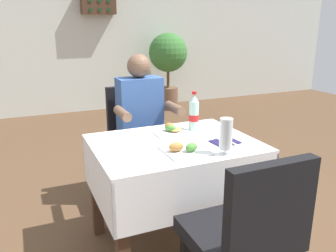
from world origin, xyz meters
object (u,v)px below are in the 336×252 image
at_px(chair_near_camera_side, 244,234).
at_px(potted_plant_corner, 168,59).
at_px(plate_far_diner, 171,130).
at_px(wall_bottle_rack, 98,1).
at_px(chair_far_diner_seat, 136,136).
at_px(plate_near_camera, 184,149).
at_px(napkin_cutlery_set, 225,142).
at_px(main_dining_table, 174,168).
at_px(cola_bottle_primary, 194,114).
at_px(beer_glass_left, 226,136).
at_px(seated_diner_far, 142,122).

bearing_deg(chair_near_camera_side, potted_plant_corner, 70.79).
bearing_deg(plate_far_diner, wall_bottle_rack, 84.12).
relative_size(chair_far_diner_seat, plate_near_camera, 3.77).
relative_size(plate_near_camera, napkin_cutlery_set, 1.34).
relative_size(napkin_cutlery_set, wall_bottle_rack, 0.34).
distance_m(main_dining_table, potted_plant_corner, 4.05).
bearing_deg(plate_near_camera, main_dining_table, 83.69).
relative_size(plate_far_diner, cola_bottle_primary, 0.85).
height_order(chair_near_camera_side, napkin_cutlery_set, chair_near_camera_side).
xyz_separation_m(plate_far_diner, wall_bottle_rack, (0.40, 3.87, 1.08)).
xyz_separation_m(cola_bottle_primary, potted_plant_corner, (1.34, 3.55, 0.02)).
bearing_deg(chair_near_camera_side, chair_far_diner_seat, 90.00).
xyz_separation_m(chair_far_diner_seat, napkin_cutlery_set, (0.30, -0.93, 0.21)).
relative_size(cola_bottle_primary, wall_bottle_rack, 0.51).
height_order(cola_bottle_primary, napkin_cutlery_set, cola_bottle_primary).
relative_size(plate_near_camera, beer_glass_left, 1.18).
bearing_deg(cola_bottle_primary, beer_glass_left, -96.13).
xyz_separation_m(chair_near_camera_side, wall_bottle_rack, (0.46, 4.84, 1.30)).
xyz_separation_m(plate_near_camera, potted_plant_corner, (1.59, 3.92, 0.12)).
height_order(beer_glass_left, wall_bottle_rack, wall_bottle_rack).
bearing_deg(seated_diner_far, napkin_cutlery_set, -71.40).
xyz_separation_m(chair_near_camera_side, cola_bottle_primary, (0.23, 0.96, 0.32)).
distance_m(seated_diner_far, plate_far_diner, 0.50).
distance_m(chair_near_camera_side, beer_glass_left, 0.59).
bearing_deg(chair_near_camera_side, main_dining_table, 90.00).
height_order(chair_near_camera_side, plate_near_camera, chair_near_camera_side).
height_order(beer_glass_left, potted_plant_corner, potted_plant_corner).
distance_m(chair_far_diner_seat, plate_far_diner, 0.65).
xyz_separation_m(chair_near_camera_side, plate_near_camera, (-0.02, 0.60, 0.22)).
bearing_deg(wall_bottle_rack, napkin_cutlery_set, -92.26).
bearing_deg(plate_near_camera, plate_far_diner, 77.53).
xyz_separation_m(plate_far_diner, cola_bottle_primary, (0.17, -0.01, 0.10)).
xyz_separation_m(chair_near_camera_side, potted_plant_corner, (1.57, 4.51, 0.34)).
height_order(plate_far_diner, wall_bottle_rack, wall_bottle_rack).
bearing_deg(napkin_cutlery_set, seated_diner_far, 108.60).
distance_m(chair_near_camera_side, potted_plant_corner, 4.79).
height_order(main_dining_table, wall_bottle_rack, wall_bottle_rack).
xyz_separation_m(napkin_cutlery_set, potted_plant_corner, (1.28, 3.86, 0.14)).
height_order(plate_far_diner, beer_glass_left, beer_glass_left).
bearing_deg(seated_diner_far, chair_far_diner_seat, 100.07).
bearing_deg(chair_far_diner_seat, chair_near_camera_side, -90.00).
bearing_deg(beer_glass_left, potted_plant_corner, 71.01).
bearing_deg(wall_bottle_rack, cola_bottle_primary, -93.37).
xyz_separation_m(chair_far_diner_seat, beer_glass_left, (0.18, -1.11, 0.31)).
bearing_deg(beer_glass_left, napkin_cutlery_set, 57.58).
bearing_deg(cola_bottle_primary, plate_far_diner, 177.77).
bearing_deg(potted_plant_corner, seated_diner_far, -117.03).
xyz_separation_m(chair_near_camera_side, beer_glass_left, (0.18, 0.46, 0.31)).
xyz_separation_m(plate_near_camera, plate_far_diner, (0.08, 0.38, 0.00)).
bearing_deg(main_dining_table, seated_diner_far, 88.37).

